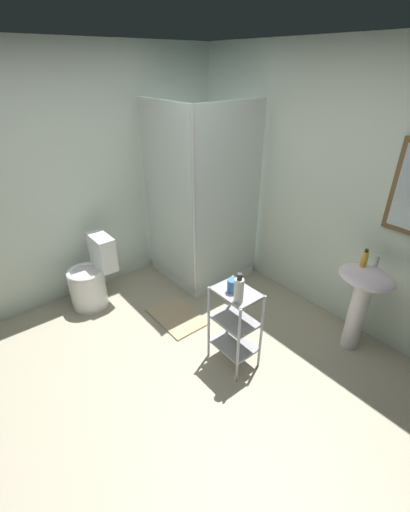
% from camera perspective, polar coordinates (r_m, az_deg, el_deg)
% --- Properties ---
extents(ground_plane, '(4.20, 4.20, 0.02)m').
position_cam_1_polar(ground_plane, '(3.02, -4.71, -20.71)').
color(ground_plane, '#A69D85').
extents(wall_back, '(4.20, 0.14, 2.50)m').
position_cam_1_polar(wall_back, '(3.48, 20.72, 9.88)').
color(wall_back, silver).
rests_on(wall_back, ground_plane).
extents(wall_left, '(0.10, 4.20, 2.50)m').
position_cam_1_polar(wall_left, '(3.80, -21.99, 11.14)').
color(wall_left, silver).
rests_on(wall_left, ground_plane).
extents(shower_stall, '(0.92, 0.92, 2.00)m').
position_cam_1_polar(shower_stall, '(4.06, -0.75, 2.36)').
color(shower_stall, white).
rests_on(shower_stall, ground_plane).
extents(pedestal_sink, '(0.46, 0.37, 0.81)m').
position_cam_1_polar(pedestal_sink, '(3.25, 24.42, -5.67)').
color(pedestal_sink, white).
rests_on(pedestal_sink, ground_plane).
extents(sink_faucet, '(0.03, 0.03, 0.10)m').
position_cam_1_polar(sink_faucet, '(3.21, 26.46, -0.71)').
color(sink_faucet, silver).
rests_on(sink_faucet, pedestal_sink).
extents(toilet, '(0.37, 0.49, 0.76)m').
position_cam_1_polar(toilet, '(3.84, -18.15, -3.51)').
color(toilet, white).
rests_on(toilet, ground_plane).
extents(storage_cart, '(0.38, 0.28, 0.74)m').
position_cam_1_polar(storage_cart, '(2.91, 4.93, -10.74)').
color(storage_cart, silver).
rests_on(storage_cart, ground_plane).
extents(hand_soap_bottle, '(0.05, 0.05, 0.16)m').
position_cam_1_polar(hand_soap_bottle, '(3.15, 24.77, -0.40)').
color(hand_soap_bottle, gold).
rests_on(hand_soap_bottle, pedestal_sink).
extents(lotion_bottle_white, '(0.07, 0.07, 0.24)m').
position_cam_1_polar(lotion_bottle_white, '(2.56, 5.60, -5.54)').
color(lotion_bottle_white, white).
rests_on(lotion_bottle_white, storage_cart).
extents(rinse_cup, '(0.08, 0.08, 0.11)m').
position_cam_1_polar(rinse_cup, '(2.69, 4.54, -4.89)').
color(rinse_cup, '#3870B2').
rests_on(rinse_cup, storage_cart).
extents(bath_mat, '(0.60, 0.40, 0.02)m').
position_cam_1_polar(bath_mat, '(3.64, -4.66, -9.88)').
color(bath_mat, tan).
rests_on(bath_mat, ground_plane).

